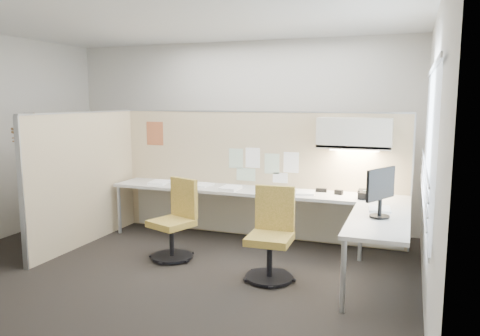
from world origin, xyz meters
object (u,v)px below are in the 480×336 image
at_px(chair_left, 176,222).
at_px(phone, 366,195).
at_px(desk, 273,203).
at_px(chair_right, 271,237).
at_px(monitor, 381,189).

distance_m(chair_left, phone, 2.34).
relative_size(desk, chair_left, 4.19).
relative_size(chair_left, chair_right, 0.98).
bearing_deg(chair_right, desk, 103.07).
xyz_separation_m(desk, chair_right, (0.27, -0.99, -0.14)).
distance_m(chair_left, chair_right, 1.30).
xyz_separation_m(chair_left, monitor, (2.38, -0.07, 0.58)).
distance_m(desk, chair_right, 1.04).
bearing_deg(chair_right, chair_left, 167.75).
relative_size(chair_right, monitor, 1.92).
height_order(chair_right, phone, chair_right).
xyz_separation_m(desk, monitor, (1.37, -0.83, 0.42)).
bearing_deg(phone, desk, -178.74).
bearing_deg(chair_left, phone, 41.27).
relative_size(chair_left, monitor, 1.88).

